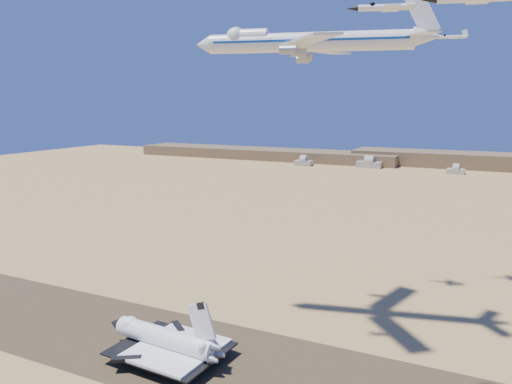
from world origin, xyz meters
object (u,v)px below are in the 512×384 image
at_px(crew_a, 179,371).
at_px(carrier_747, 301,42).
at_px(crew_b, 162,371).
at_px(chase_jet_c, 382,41).
at_px(shuttle, 164,340).
at_px(crew_c, 172,374).
at_px(chase_jet_d, 451,37).
at_px(chase_jet_a, 385,7).

bearing_deg(crew_a, carrier_747, -19.54).
distance_m(crew_b, chase_jet_c, 145.76).
relative_size(shuttle, carrier_747, 0.55).
bearing_deg(crew_c, crew_a, -76.19).
height_order(carrier_747, crew_b, carrier_747).
relative_size(chase_jet_c, chase_jet_d, 1.05).
distance_m(carrier_747, crew_b, 113.09).
height_order(shuttle, carrier_747, carrier_747).
height_order(crew_a, chase_jet_c, chase_jet_c).
relative_size(shuttle, crew_a, 24.25).
xyz_separation_m(shuttle, chase_jet_d, (68.98, 105.43, 99.64)).
relative_size(crew_c, chase_jet_d, 0.11).
relative_size(shuttle, crew_b, 24.49).
distance_m(shuttle, carrier_747, 106.35).
relative_size(shuttle, chase_jet_c, 2.96).
bearing_deg(chase_jet_a, chase_jet_c, 86.83).
bearing_deg(crew_a, chase_jet_c, -20.02).
bearing_deg(chase_jet_d, carrier_747, -137.69).
bearing_deg(carrier_747, chase_jet_c, 55.55).
relative_size(carrier_747, crew_a, 44.26).
relative_size(shuttle, chase_jet_a, 2.82).
distance_m(carrier_747, chase_jet_a, 54.65).
xyz_separation_m(carrier_747, crew_a, (-18.14, -49.38, -98.06)).
bearing_deg(chase_jet_a, chase_jet_d, 71.66).
relative_size(crew_a, chase_jet_a, 0.12).
xyz_separation_m(chase_jet_c, chase_jet_d, (23.88, 17.92, 2.42)).
bearing_deg(crew_a, crew_c, 152.40).
bearing_deg(chase_jet_d, crew_b, -133.50).
bearing_deg(chase_jet_c, shuttle, -123.23).
xyz_separation_m(carrier_747, chase_jet_c, (17.25, 44.51, 4.02)).
bearing_deg(crew_b, chase_jet_a, -112.26).
bearing_deg(chase_jet_a, crew_a, 173.20).
bearing_deg(carrier_747, chase_jet_a, -62.17).
bearing_deg(shuttle, crew_a, -29.58).
height_order(crew_a, chase_jet_d, chase_jet_d).
bearing_deg(shuttle, crew_b, -54.70).
xyz_separation_m(chase_jet_a, chase_jet_d, (5.23, 103.59, 4.77)).
bearing_deg(chase_jet_d, shuttle, -137.51).
bearing_deg(carrier_747, crew_a, -123.44).
height_order(crew_b, chase_jet_a, chase_jet_a).
bearing_deg(crew_c, chase_jet_a, -127.56).
distance_m(crew_b, chase_jet_d, 167.28).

